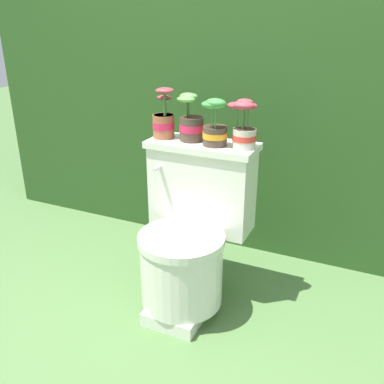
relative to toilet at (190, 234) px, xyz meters
name	(u,v)px	position (x,y,z in m)	size (l,w,h in m)	color
ground_plane	(163,307)	(-0.09, -0.12, -0.37)	(12.00, 12.00, 0.00)	#4C703D
hedge_backdrop	(247,99)	(-0.09, 1.09, 0.44)	(3.15, 0.96, 1.61)	#284C1E
toilet	(190,234)	(0.00, 0.00, 0.00)	(0.51, 0.54, 0.78)	silver
potted_plant_left	(164,120)	(-0.20, 0.13, 0.50)	(0.11, 0.11, 0.24)	#9E5638
potted_plant_midleft	(191,123)	(-0.06, 0.14, 0.50)	(0.12, 0.12, 0.22)	#47382D
potted_plant_middle	(215,127)	(0.07, 0.10, 0.50)	(0.12, 0.12, 0.22)	#47382D
potted_plant_midright	(244,127)	(0.19, 0.13, 0.51)	(0.13, 0.11, 0.21)	beige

